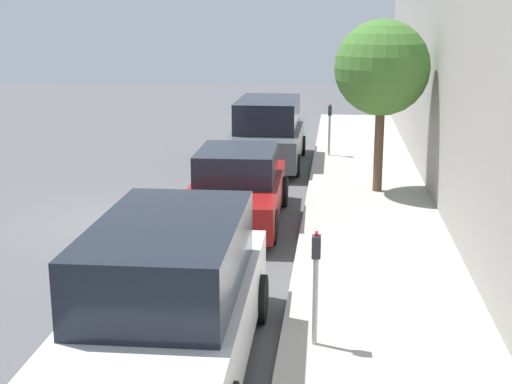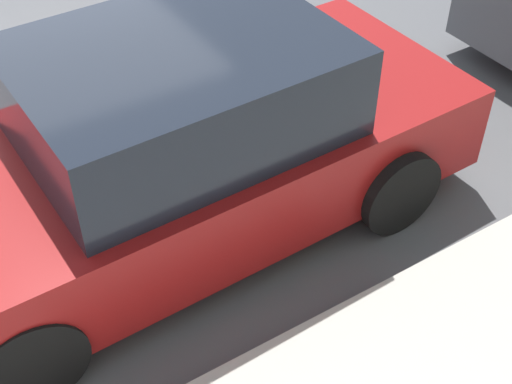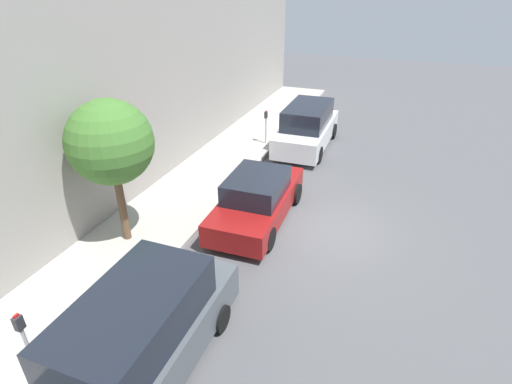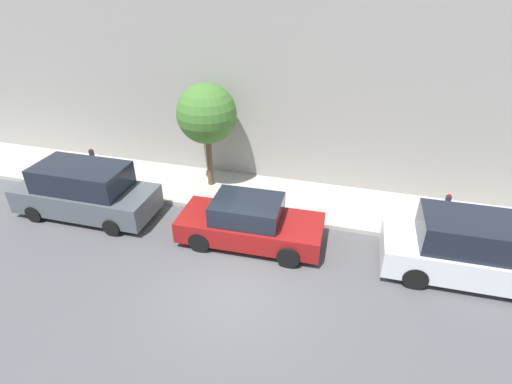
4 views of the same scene
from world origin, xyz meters
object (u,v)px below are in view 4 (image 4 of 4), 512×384
object	(u,v)px
parked_minivan_third	(85,191)
parking_meter_near	(445,210)
parked_sedan_second	(250,223)
parking_meter_far	(94,163)
street_tree	(207,114)
parked_minivan_nearest	(475,250)

from	to	relation	value
parked_minivan_third	parking_meter_near	xyz separation A→B (m)	(1.75, -11.84, 0.14)
parked_sedan_second	parking_meter_far	size ratio (longest dim) A/B	2.98
street_tree	parking_meter_near	bearing A→B (deg)	-98.23
parking_meter_near	parking_meter_far	distance (m)	12.68
parked_minivan_third	parking_meter_near	world-z (taller)	parked_minivan_third
parked_sedan_second	parking_meter_far	bearing A→B (deg)	75.02
parked_minivan_nearest	parking_meter_near	distance (m)	1.83
parked_minivan_third	parked_minivan_nearest	bearing A→B (deg)	-89.84
parked_sedan_second	parked_minivan_nearest	bearing A→B (deg)	-89.09
parked_minivan_nearest	parked_sedan_second	xyz separation A→B (m)	(-0.10, 6.47, -0.20)
parking_meter_far	street_tree	distance (m)	4.90
parked_minivan_third	parking_meter_near	distance (m)	11.97
parked_minivan_nearest	parking_meter_far	world-z (taller)	parked_minivan_nearest
parking_meter_near	parked_sedan_second	bearing A→B (deg)	107.24
parked_sedan_second	parking_meter_near	bearing A→B (deg)	-72.76
parked_sedan_second	street_tree	xyz separation A→B (m)	(3.03, 2.48, 2.31)
parked_sedan_second	parking_meter_far	distance (m)	7.06
parked_minivan_nearest	parking_meter_far	distance (m)	13.38
parking_meter_near	street_tree	world-z (taller)	street_tree
street_tree	parked_sedan_second	bearing A→B (deg)	-140.68
parked_minivan_third	parked_sedan_second	bearing A→B (deg)	-90.65
parked_minivan_nearest	parked_sedan_second	distance (m)	6.47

